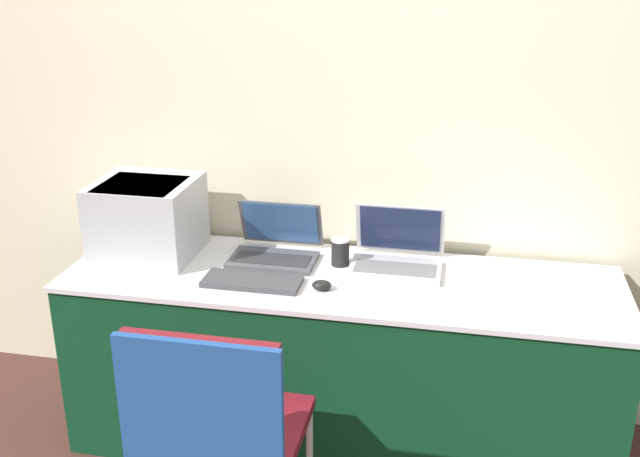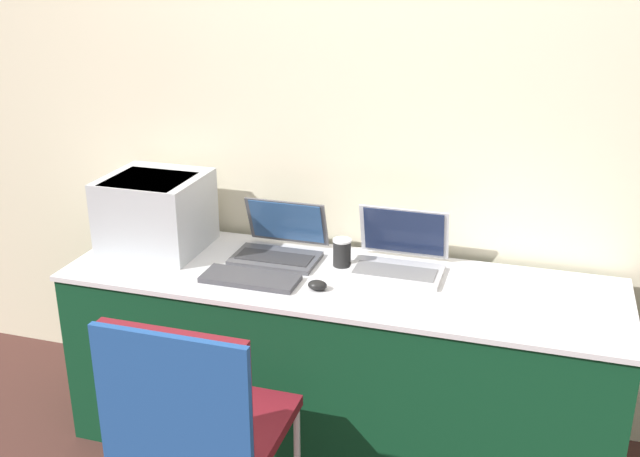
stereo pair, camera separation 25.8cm
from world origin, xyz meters
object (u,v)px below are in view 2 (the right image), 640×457
Objects in this scene: laptop_right at (399,257)px; mouse at (317,285)px; coffee_cup at (342,252)px; external_keyboard at (250,279)px; chair at (194,419)px; laptop_left at (280,245)px; printer at (155,210)px.

laptop_right reaches higher than mouse.
mouse is (-0.03, -0.24, -0.04)m from coffee_cup.
laptop_right is 3.19× the size of coffee_cup.
coffee_cup reaches higher than external_keyboard.
laptop_right reaches higher than external_keyboard.
external_keyboard is 0.38m from coffee_cup.
coffee_cup is at bearing 76.04° from chair.
laptop_right is 0.22m from coffee_cup.
chair reaches higher than external_keyboard.
printer is at bearing -172.74° from laptop_left.
printer reaches higher than laptop_right.
printer is 1.07m from chair.
chair is at bearing -106.62° from mouse.
laptop_right is 0.38× the size of chair.
laptop_right is at bearing 0.85° from laptop_left.
chair is (-0.44, -0.92, -0.22)m from laptop_right.
chair is (-0.19, -0.65, -0.19)m from mouse.
external_keyboard is at bearing 96.16° from chair.
chair is (0.07, -0.65, -0.18)m from external_keyboard.
laptop_right is at bearing 27.76° from external_keyboard.
mouse is 0.71m from chair.
external_keyboard is at bearing -152.24° from laptop_right.
coffee_cup is 1.53× the size of mouse.
external_keyboard is at bearing -140.33° from coffee_cup.
printer is at bearing 123.70° from chair.
printer is 1.09× the size of laptop_right.
laptop_left is 0.27m from external_keyboard.
chair reaches higher than coffee_cup.
laptop_right is at bearing 4.16° from printer.
mouse is 0.08× the size of chair.
external_keyboard is at bearing -21.70° from printer.
laptop_right is 0.58m from external_keyboard.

